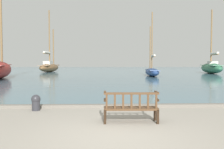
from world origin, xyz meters
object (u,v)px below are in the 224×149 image
at_px(sailboat_nearest_starboard, 211,67).
at_px(sailboat_distant_harbor, 152,71).
at_px(mooring_bollard, 36,102).
at_px(sailboat_nearest_port, 49,67).
at_px(park_bench, 131,107).

xyz_separation_m(sailboat_nearest_starboard, sailboat_distant_harbor, (-10.42, -6.77, -0.30)).
bearing_deg(sailboat_nearest_starboard, mooring_bollard, -123.86).
distance_m(sailboat_nearest_port, sailboat_distant_harbor, 20.52).
bearing_deg(mooring_bollard, park_bench, -30.35).
bearing_deg(sailboat_distant_harbor, sailboat_nearest_port, 139.18).
height_order(sailboat_nearest_starboard, mooring_bollard, sailboat_nearest_starboard).
distance_m(sailboat_nearest_port, mooring_bollard, 35.53).
xyz_separation_m(park_bench, sailboat_nearest_starboard, (15.59, 30.13, 0.53)).
height_order(park_bench, sailboat_nearest_port, sailboat_nearest_port).
bearing_deg(mooring_bollard, sailboat_nearest_port, 101.42).
relative_size(sailboat_distant_harbor, mooring_bollard, 13.33).
bearing_deg(sailboat_nearest_starboard, sailboat_nearest_port, 165.65).
bearing_deg(sailboat_nearest_port, park_bench, -74.27).
height_order(park_bench, sailboat_nearest_starboard, sailboat_nearest_starboard).
height_order(sailboat_distant_harbor, mooring_bollard, sailboat_distant_harbor).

